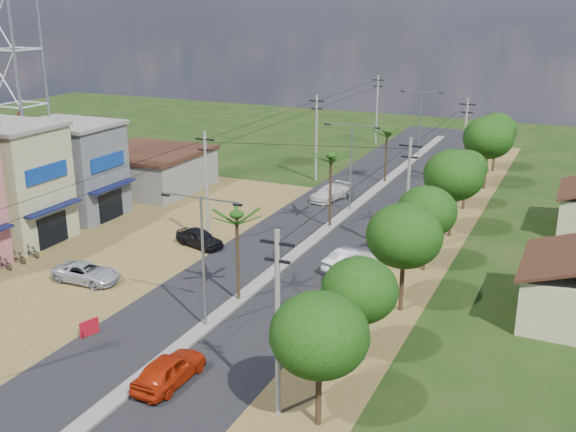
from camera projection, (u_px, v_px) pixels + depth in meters
name	position (u px, v px, depth m)	size (l,w,h in m)	color
ground	(206.00, 328.00, 39.30)	(160.00, 160.00, 0.00)	black
road	(306.00, 246.00, 52.28)	(12.00, 110.00, 0.04)	black
median	(321.00, 234.00, 54.86)	(1.00, 90.00, 0.18)	#605E56
dirt_lot_west	(93.00, 247.00, 52.15)	(18.00, 46.00, 0.04)	#52411C
dirt_shoulder_east	(414.00, 263.00, 48.92)	(5.00, 90.00, 0.03)	#52411C
shophouse_cream	(9.00, 182.00, 52.63)	(9.00, 6.40, 9.30)	#928B63
shophouse_grey	(71.00, 169.00, 58.84)	(9.00, 6.40, 8.30)	#494B50
low_shed	(150.00, 170.00, 67.79)	(10.40, 10.40, 3.95)	#605E56
tree_east_a	(319.00, 335.00, 28.97)	(4.40, 4.40, 6.37)	black
tree_east_b	(360.00, 290.00, 34.36)	(4.00, 4.00, 5.83)	black
tree_east_c	(404.00, 236.00, 40.04)	(4.60, 4.60, 6.83)	black
tree_east_d	(427.00, 212.00, 46.38)	(4.20, 4.20, 6.13)	black
tree_east_e	(454.00, 175.00, 53.00)	(4.80, 4.80, 7.14)	black
tree_east_f	(466.00, 168.00, 60.46)	(3.80, 3.80, 5.52)	black
tree_east_g	(488.00, 138.00, 66.73)	(5.00, 5.00, 7.38)	black
tree_east_h	(497.00, 130.00, 73.97)	(4.40, 4.40, 6.52)	black
palm_median_near	(237.00, 218.00, 41.07)	(2.00, 2.00, 6.15)	black
palm_median_mid	(331.00, 159.00, 54.82)	(2.00, 2.00, 6.55)	black
palm_median_far	(387.00, 133.00, 68.87)	(2.00, 2.00, 5.85)	black
streetlight_near	(203.00, 251.00, 37.83)	(5.10, 0.18, 8.00)	gray
streetlight_mid	(351.00, 160.00, 59.49)	(5.10, 0.18, 8.00)	gray
streetlight_far	(420.00, 117.00, 81.14)	(5.10, 0.18, 8.00)	gray
utility_pole_w_b	(207.00, 187.00, 51.00)	(1.60, 0.24, 9.00)	#605E56
utility_pole_w_c	(316.00, 136.00, 70.06)	(1.60, 0.24, 9.00)	#605E56
utility_pole_w_d	(377.00, 108.00, 88.25)	(1.60, 0.24, 9.00)	#605E56
utility_pole_e_a	(278.00, 321.00, 29.68)	(1.60, 0.24, 9.00)	#605E56
utility_pole_e_b	(408.00, 195.00, 48.74)	(1.60, 0.24, 9.00)	#605E56
utility_pole_e_c	(465.00, 141.00, 67.79)	(1.60, 0.24, 9.00)	#605E56
car_red_near	(169.00, 370.00, 33.33)	(1.83, 4.54, 1.55)	#9E1F08
car_silver_mid	(354.00, 260.00, 47.31)	(1.75, 5.02, 1.65)	#ABADB4
car_white_far	(330.00, 193.00, 64.19)	(1.95, 4.80, 1.39)	#BABAB5
car_parked_silver	(87.00, 273.00, 45.46)	(2.18, 4.72, 1.31)	#ABADB4
car_parked_dark	(199.00, 238.00, 51.98)	(1.68, 4.17, 1.42)	black
moto_rider_east	(291.00, 333.00, 37.56)	(0.68, 1.95, 1.02)	black
moto_rider_west_a	(277.00, 250.00, 50.22)	(0.59, 1.68, 0.88)	black
moto_rider_west_b	(350.00, 195.00, 64.28)	(0.49, 1.73, 1.04)	black
roadside_sign	(89.00, 328.00, 38.20)	(0.45, 1.17, 1.00)	maroon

